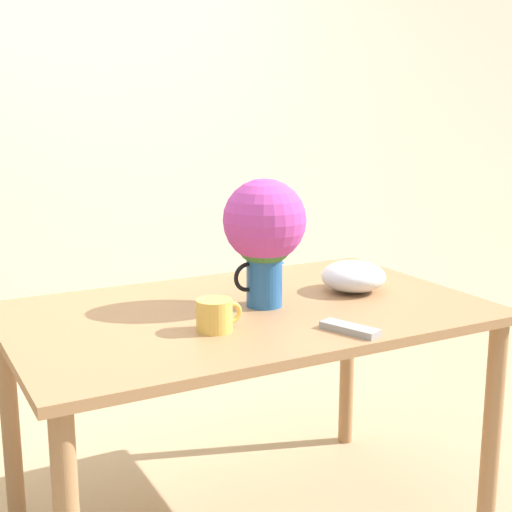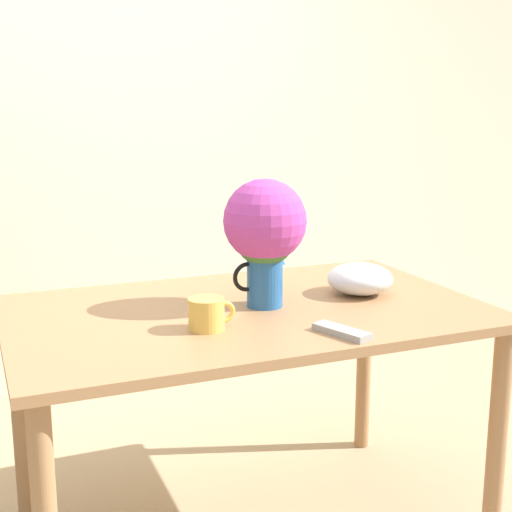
{
  "view_description": "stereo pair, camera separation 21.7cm",
  "coord_description": "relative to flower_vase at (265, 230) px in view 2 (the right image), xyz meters",
  "views": [
    {
      "loc": [
        -0.8,
        -1.8,
        1.43
      ],
      "look_at": [
        0.23,
        0.12,
        0.96
      ],
      "focal_mm": 50.0,
      "sensor_mm": 36.0,
      "label": 1
    },
    {
      "loc": [
        -0.6,
        -1.9,
        1.43
      ],
      "look_at": [
        0.23,
        0.12,
        0.96
      ],
      "focal_mm": 50.0,
      "sensor_mm": 36.0,
      "label": 2
    }
  ],
  "objects": [
    {
      "name": "remote_control",
      "position": [
        0.08,
        -0.35,
        -0.24
      ],
      "size": [
        0.11,
        0.18,
        0.02
      ],
      "color": "#999999",
      "rests_on": "table"
    },
    {
      "name": "flower_vase",
      "position": [
        0.0,
        0.0,
        0.0
      ],
      "size": [
        0.26,
        0.26,
        0.41
      ],
      "color": "#235B9E",
      "rests_on": "table"
    },
    {
      "name": "wall_back",
      "position": [
        -0.26,
        1.57,
        0.26
      ],
      "size": [
        8.0,
        0.05,
        2.6
      ],
      "color": "#EDE5CC",
      "rests_on": "ground_plane"
    },
    {
      "name": "table",
      "position": [
        -0.06,
        0.0,
        -0.35
      ],
      "size": [
        1.49,
        0.93,
        0.79
      ],
      "color": "#A3754C",
      "rests_on": "ground_plane"
    },
    {
      "name": "white_bowl",
      "position": [
        0.36,
        0.02,
        -0.19
      ],
      "size": [
        0.22,
        0.22,
        0.11
      ],
      "color": "silver",
      "rests_on": "table"
    },
    {
      "name": "coffee_mug",
      "position": [
        -0.25,
        -0.16,
        -0.2
      ],
      "size": [
        0.14,
        0.1,
        0.09
      ],
      "color": "gold",
      "rests_on": "table"
    }
  ]
}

